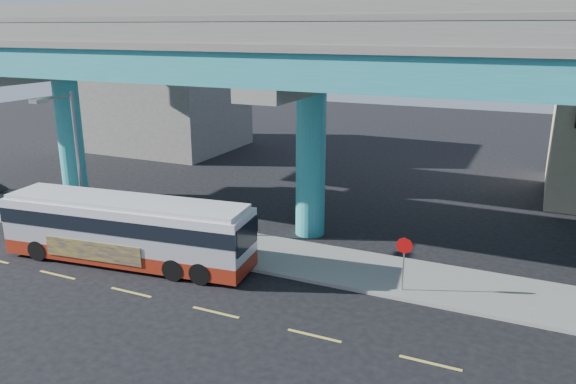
% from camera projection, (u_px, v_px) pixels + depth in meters
% --- Properties ---
extents(ground, '(120.00, 120.00, 0.00)m').
position_uv_depth(ground, '(220.00, 309.00, 21.38)').
color(ground, black).
rests_on(ground, ground).
extents(sidewalk, '(70.00, 4.00, 0.15)m').
position_uv_depth(sidewalk, '(281.00, 256.00, 26.15)').
color(sidewalk, gray).
rests_on(sidewalk, ground).
extents(lane_markings, '(58.00, 0.12, 0.01)m').
position_uv_depth(lane_markings, '(216.00, 312.00, 21.11)').
color(lane_markings, '#D8C64C').
rests_on(lane_markings, ground).
extents(viaduct, '(52.00, 12.40, 11.70)m').
position_uv_depth(viaduct, '(313.00, 53.00, 26.74)').
color(viaduct, teal).
rests_on(viaduct, ground).
extents(building_concrete, '(12.00, 10.00, 9.00)m').
position_uv_depth(building_concrete, '(164.00, 96.00, 49.01)').
color(building_concrete, gray).
rests_on(building_concrete, ground).
extents(transit_bus, '(11.89, 3.85, 3.00)m').
position_uv_depth(transit_bus, '(127.00, 228.00, 25.21)').
color(transit_bus, maroon).
rests_on(transit_bus, ground).
extents(street_lamp, '(0.50, 2.38, 7.21)m').
position_uv_depth(street_lamp, '(68.00, 144.00, 27.18)').
color(street_lamp, gray).
rests_on(street_lamp, sidewalk).
extents(stop_sign, '(0.68, 0.10, 2.26)m').
position_uv_depth(stop_sign, '(404.00, 253.00, 22.14)').
color(stop_sign, gray).
rests_on(stop_sign, sidewalk).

